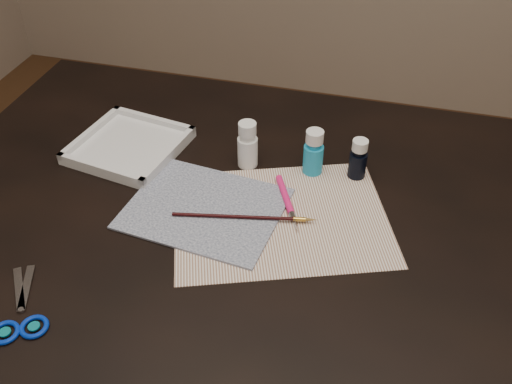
% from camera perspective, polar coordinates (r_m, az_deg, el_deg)
% --- Properties ---
extents(table, '(1.30, 0.90, 0.75)m').
position_cam_1_polar(table, '(1.32, 0.00, -14.30)').
color(table, black).
rests_on(table, ground).
extents(paper, '(0.46, 0.41, 0.00)m').
position_cam_1_polar(paper, '(1.03, 2.52, -2.57)').
color(paper, white).
rests_on(paper, table).
extents(canvas, '(0.30, 0.25, 0.00)m').
position_cam_1_polar(canvas, '(1.05, -5.15, -1.63)').
color(canvas, '#131F40').
rests_on(canvas, paper).
extents(paint_bottle_white, '(0.05, 0.05, 0.10)m').
position_cam_1_polar(paint_bottle_white, '(1.12, -0.85, 4.79)').
color(paint_bottle_white, white).
rests_on(paint_bottle_white, table).
extents(paint_bottle_cyan, '(0.05, 0.05, 0.10)m').
position_cam_1_polar(paint_bottle_cyan, '(1.11, 5.78, 4.00)').
color(paint_bottle_cyan, '#1B9DD1').
rests_on(paint_bottle_cyan, table).
extents(paint_bottle_navy, '(0.03, 0.03, 0.08)m').
position_cam_1_polar(paint_bottle_navy, '(1.11, 10.19, 3.29)').
color(paint_bottle_navy, black).
rests_on(paint_bottle_navy, table).
extents(paintbrush, '(0.26, 0.06, 0.01)m').
position_cam_1_polar(paintbrush, '(1.01, -1.14, -2.51)').
color(paintbrush, black).
rests_on(paintbrush, canvas).
extents(craft_knife, '(0.08, 0.15, 0.01)m').
position_cam_1_polar(craft_knife, '(1.05, 3.22, -1.15)').
color(craft_knife, '#EC1B70').
rests_on(craft_knife, paper).
extents(scissors, '(0.17, 0.19, 0.01)m').
position_cam_1_polar(scissors, '(0.96, -22.77, -10.22)').
color(scissors, silver).
rests_on(scissors, table).
extents(palette_tray, '(0.23, 0.23, 0.02)m').
position_cam_1_polar(palette_tray, '(1.21, -12.59, 4.61)').
color(palette_tray, white).
rests_on(palette_tray, table).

